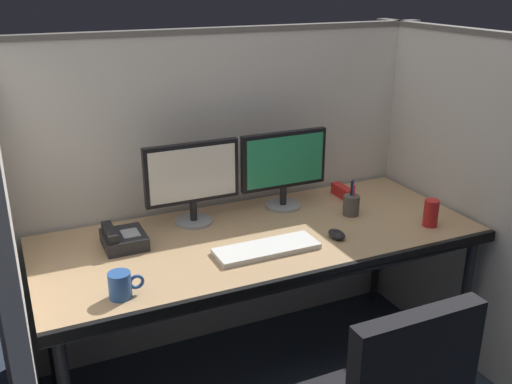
# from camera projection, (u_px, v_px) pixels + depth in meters

# --- Properties ---
(cubicle_partition_rear) EXTENTS (2.21, 0.06, 1.57)m
(cubicle_partition_rear) POSITION_uv_depth(u_px,v_px,m) (223.00, 191.00, 2.85)
(cubicle_partition_rear) COLOR beige
(cubicle_partition_rear) RESTS_ON ground
(cubicle_partition_left) EXTENTS (0.06, 1.41, 1.57)m
(cubicle_partition_left) POSITION_uv_depth(u_px,v_px,m) (14.00, 283.00, 2.00)
(cubicle_partition_left) COLOR beige
(cubicle_partition_left) RESTS_ON ground
(cubicle_partition_right) EXTENTS (0.06, 1.41, 1.57)m
(cubicle_partition_right) POSITION_uv_depth(u_px,v_px,m) (456.00, 197.00, 2.77)
(cubicle_partition_right) COLOR beige
(cubicle_partition_right) RESTS_ON ground
(desk) EXTENTS (1.90, 0.80, 0.74)m
(desk) POSITION_uv_depth(u_px,v_px,m) (262.00, 246.00, 2.50)
(desk) COLOR tan
(desk) RESTS_ON ground
(monitor_left) EXTENTS (0.43, 0.17, 0.37)m
(monitor_left) POSITION_uv_depth(u_px,v_px,m) (192.00, 178.00, 2.53)
(monitor_left) COLOR gray
(monitor_left) RESTS_ON desk
(monitor_right) EXTENTS (0.43, 0.17, 0.37)m
(monitor_right) POSITION_uv_depth(u_px,v_px,m) (284.00, 165.00, 2.71)
(monitor_right) COLOR gray
(monitor_right) RESTS_ON desk
(keyboard_main) EXTENTS (0.43, 0.15, 0.02)m
(keyboard_main) POSITION_uv_depth(u_px,v_px,m) (267.00, 249.00, 2.34)
(keyboard_main) COLOR silver
(keyboard_main) RESTS_ON desk
(computer_mouse) EXTENTS (0.06, 0.10, 0.04)m
(computer_mouse) POSITION_uv_depth(u_px,v_px,m) (337.00, 234.00, 2.45)
(computer_mouse) COLOR black
(computer_mouse) RESTS_ON desk
(desk_phone) EXTENTS (0.17, 0.19, 0.09)m
(desk_phone) POSITION_uv_depth(u_px,v_px,m) (123.00, 239.00, 2.37)
(desk_phone) COLOR black
(desk_phone) RESTS_ON desk
(red_stapler) EXTENTS (0.04, 0.15, 0.06)m
(red_stapler) POSITION_uv_depth(u_px,v_px,m) (343.00, 192.00, 2.90)
(red_stapler) COLOR red
(red_stapler) RESTS_ON desk
(soda_can) EXTENTS (0.07, 0.07, 0.12)m
(soda_can) POSITION_uv_depth(u_px,v_px,m) (431.00, 213.00, 2.56)
(soda_can) COLOR red
(soda_can) RESTS_ON desk
(pen_cup) EXTENTS (0.08, 0.08, 0.17)m
(pen_cup) POSITION_uv_depth(u_px,v_px,m) (351.00, 205.00, 2.68)
(pen_cup) COLOR #4C4742
(pen_cup) RESTS_ON desk
(coffee_mug) EXTENTS (0.13, 0.08, 0.09)m
(coffee_mug) POSITION_uv_depth(u_px,v_px,m) (121.00, 285.00, 1.99)
(coffee_mug) COLOR #264C8C
(coffee_mug) RESTS_ON desk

